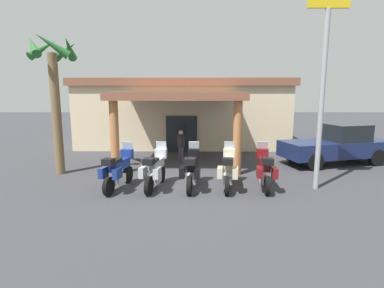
{
  "coord_description": "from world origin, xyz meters",
  "views": [
    {
      "loc": [
        0.61,
        -11.42,
        3.53
      ],
      "look_at": [
        0.62,
        1.98,
        1.2
      ],
      "focal_mm": 28.72,
      "sensor_mm": 36.0,
      "label": 1
    }
  ],
  "objects_px": {
    "motorcycle_black": "(191,170)",
    "roadside_sign": "(325,51)",
    "motorcycle_maroon": "(264,170)",
    "motel_building": "(183,111)",
    "palm_tree_roadside": "(54,78)",
    "motorcycle_cream": "(228,170)",
    "motorcycle_silver": "(155,170)",
    "motorcycle_blue": "(118,170)",
    "pickup_truck_navy": "(336,145)",
    "pedestrian": "(181,144)"
  },
  "relations": [
    {
      "from": "pedestrian",
      "to": "roadside_sign",
      "type": "distance_m",
      "value": 7.57
    },
    {
      "from": "motorcycle_cream",
      "to": "palm_tree_roadside",
      "type": "bearing_deg",
      "value": 81.95
    },
    {
      "from": "motorcycle_black",
      "to": "pickup_truck_navy",
      "type": "height_order",
      "value": "pickup_truck_navy"
    },
    {
      "from": "palm_tree_roadside",
      "to": "roadside_sign",
      "type": "xyz_separation_m",
      "value": [
        10.2,
        -2.08,
        0.84
      ]
    },
    {
      "from": "motel_building",
      "to": "motorcycle_silver",
      "type": "height_order",
      "value": "motel_building"
    },
    {
      "from": "motorcycle_black",
      "to": "motorcycle_blue",
      "type": "bearing_deg",
      "value": 97.46
    },
    {
      "from": "motorcycle_maroon",
      "to": "palm_tree_roadside",
      "type": "relative_size",
      "value": 0.38
    },
    {
      "from": "motorcycle_silver",
      "to": "motorcycle_maroon",
      "type": "relative_size",
      "value": 0.99
    },
    {
      "from": "motorcycle_blue",
      "to": "motorcycle_black",
      "type": "relative_size",
      "value": 0.99
    },
    {
      "from": "motorcycle_cream",
      "to": "roadside_sign",
      "type": "height_order",
      "value": "roadside_sign"
    },
    {
      "from": "motorcycle_blue",
      "to": "motorcycle_maroon",
      "type": "relative_size",
      "value": 0.99
    },
    {
      "from": "motorcycle_blue",
      "to": "motorcycle_cream",
      "type": "relative_size",
      "value": 0.99
    },
    {
      "from": "motorcycle_blue",
      "to": "motorcycle_black",
      "type": "xyz_separation_m",
      "value": [
        2.65,
        0.07,
        0.0
      ]
    },
    {
      "from": "motel_building",
      "to": "motorcycle_maroon",
      "type": "relative_size",
      "value": 6.08
    },
    {
      "from": "motorcycle_maroon",
      "to": "pedestrian",
      "type": "bearing_deg",
      "value": 43.95
    },
    {
      "from": "motorcycle_silver",
      "to": "roadside_sign",
      "type": "height_order",
      "value": "roadside_sign"
    },
    {
      "from": "motorcycle_black",
      "to": "roadside_sign",
      "type": "height_order",
      "value": "roadside_sign"
    },
    {
      "from": "motorcycle_silver",
      "to": "motorcycle_maroon",
      "type": "xyz_separation_m",
      "value": [
        3.98,
        0.03,
        0.0
      ]
    },
    {
      "from": "motorcycle_silver",
      "to": "palm_tree_roadside",
      "type": "relative_size",
      "value": 0.38
    },
    {
      "from": "motorcycle_silver",
      "to": "motorcycle_cream",
      "type": "height_order",
      "value": "same"
    },
    {
      "from": "motel_building",
      "to": "motorcycle_black",
      "type": "height_order",
      "value": "motel_building"
    },
    {
      "from": "motorcycle_maroon",
      "to": "motel_building",
      "type": "bearing_deg",
      "value": 23.34
    },
    {
      "from": "motorcycle_cream",
      "to": "roadside_sign",
      "type": "xyz_separation_m",
      "value": [
        3.22,
        0.01,
        4.17
      ]
    },
    {
      "from": "motorcycle_silver",
      "to": "motorcycle_black",
      "type": "height_order",
      "value": "same"
    },
    {
      "from": "motorcycle_cream",
      "to": "pickup_truck_navy",
      "type": "height_order",
      "value": "pickup_truck_navy"
    },
    {
      "from": "motel_building",
      "to": "motorcycle_silver",
      "type": "bearing_deg",
      "value": -93.59
    },
    {
      "from": "palm_tree_roadside",
      "to": "motorcycle_cream",
      "type": "bearing_deg",
      "value": -16.69
    },
    {
      "from": "motel_building",
      "to": "pickup_truck_navy",
      "type": "relative_size",
      "value": 2.44
    },
    {
      "from": "motel_building",
      "to": "pedestrian",
      "type": "relative_size",
      "value": 8.23
    },
    {
      "from": "motorcycle_blue",
      "to": "palm_tree_roadside",
      "type": "xyz_separation_m",
      "value": [
        -3.0,
        2.16,
        3.33
      ]
    },
    {
      "from": "motorcycle_black",
      "to": "palm_tree_roadside",
      "type": "xyz_separation_m",
      "value": [
        -5.65,
        2.08,
        3.33
      ]
    },
    {
      "from": "motorcycle_blue",
      "to": "palm_tree_roadside",
      "type": "height_order",
      "value": "palm_tree_roadside"
    },
    {
      "from": "motorcycle_black",
      "to": "roadside_sign",
      "type": "relative_size",
      "value": 0.3
    },
    {
      "from": "motorcycle_blue",
      "to": "roadside_sign",
      "type": "xyz_separation_m",
      "value": [
        7.2,
        0.08,
        4.17
      ]
    },
    {
      "from": "motorcycle_cream",
      "to": "pickup_truck_navy",
      "type": "bearing_deg",
      "value": -47.3
    },
    {
      "from": "motorcycle_blue",
      "to": "pedestrian",
      "type": "relative_size",
      "value": 1.34
    },
    {
      "from": "motel_building",
      "to": "palm_tree_roadside",
      "type": "xyz_separation_m",
      "value": [
        -5.1,
        -7.91,
        1.85
      ]
    },
    {
      "from": "motorcycle_black",
      "to": "motorcycle_cream",
      "type": "xyz_separation_m",
      "value": [
        1.33,
        -0.01,
        0.0
      ]
    },
    {
      "from": "motorcycle_blue",
      "to": "motorcycle_black",
      "type": "bearing_deg",
      "value": -75.56
    },
    {
      "from": "motorcycle_black",
      "to": "roadside_sign",
      "type": "bearing_deg",
      "value": -84.0
    },
    {
      "from": "pickup_truck_navy",
      "to": "palm_tree_roadside",
      "type": "height_order",
      "value": "palm_tree_roadside"
    },
    {
      "from": "motorcycle_blue",
      "to": "motorcycle_black",
      "type": "height_order",
      "value": "same"
    },
    {
      "from": "motorcycle_blue",
      "to": "motorcycle_silver",
      "type": "distance_m",
      "value": 1.33
    },
    {
      "from": "pedestrian",
      "to": "pickup_truck_navy",
      "type": "distance_m",
      "value": 7.58
    },
    {
      "from": "motorcycle_maroon",
      "to": "motorcycle_cream",
      "type": "bearing_deg",
      "value": 96.38
    },
    {
      "from": "motorcycle_blue",
      "to": "motorcycle_cream",
      "type": "distance_m",
      "value": 3.98
    },
    {
      "from": "motorcycle_silver",
      "to": "pickup_truck_navy",
      "type": "xyz_separation_m",
      "value": [
        8.37,
        3.88,
        0.24
      ]
    },
    {
      "from": "motorcycle_blue",
      "to": "pedestrian",
      "type": "height_order",
      "value": "pedestrian"
    },
    {
      "from": "motorcycle_maroon",
      "to": "roadside_sign",
      "type": "bearing_deg",
      "value": -84.58
    },
    {
      "from": "motel_building",
      "to": "palm_tree_roadside",
      "type": "height_order",
      "value": "palm_tree_roadside"
    }
  ]
}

